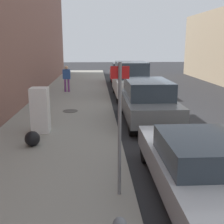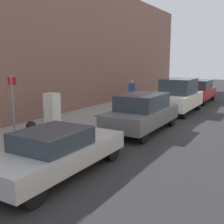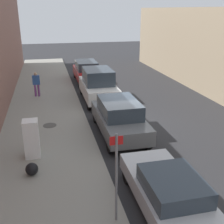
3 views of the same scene
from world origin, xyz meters
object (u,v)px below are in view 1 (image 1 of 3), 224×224
pedestrian_walking_far (67,77)px  parked_sedan_silver (198,165)px  trash_bag (32,139)px  parked_suv_gray (147,101)px  parked_suv_red (123,74)px  discarded_refrigerator (40,110)px  street_sign_post (120,124)px  parked_van_white (131,80)px

pedestrian_walking_far → parked_sedan_silver: size_ratio=0.36×
parked_sedan_silver → trash_bag: bearing=144.4°
parked_suv_gray → parked_suv_red: (0.00, 11.04, 0.01)m
trash_bag → parked_suv_gray: 5.12m
discarded_refrigerator → trash_bag: (0.00, -1.42, -0.56)m
pedestrian_walking_far → parked_sedan_silver: (4.05, -13.09, -0.41)m
street_sign_post → parked_suv_red: size_ratio=0.57×
street_sign_post → parked_van_white: street_sign_post is taller
trash_bag → parked_suv_red: size_ratio=0.10×
pedestrian_walking_far → parked_suv_red: size_ratio=0.35×
parked_suv_gray → parked_van_white: 5.64m
pedestrian_walking_far → parked_suv_gray: size_ratio=0.35×
discarded_refrigerator → parked_suv_red: bearing=72.1°
trash_bag → parked_van_white: parked_van_white is taller
parked_suv_gray → discarded_refrigerator: bearing=-158.4°
pedestrian_walking_far → discarded_refrigerator: bearing=-117.5°
trash_bag → discarded_refrigerator: bearing=90.0°
street_sign_post → parked_suv_gray: size_ratio=0.57×
street_sign_post → discarded_refrigerator: bearing=118.9°
trash_bag → parked_sedan_silver: (4.09, -2.92, 0.34)m
discarded_refrigerator → pedestrian_walking_far: bearing=89.7°
street_sign_post → pedestrian_walking_far: size_ratio=1.61×
discarded_refrigerator → parked_van_white: 8.32m
street_sign_post → parked_suv_gray: (1.66, 6.02, -0.75)m
parked_suv_gray → parked_suv_red: size_ratio=1.00×
pedestrian_walking_far → parked_van_white: 4.31m
street_sign_post → trash_bag: 4.06m
pedestrian_walking_far → parked_van_white: bearing=-47.5°
discarded_refrigerator → parked_suv_gray: 4.40m
trash_bag → pedestrian_walking_far: (0.04, 10.17, 0.75)m
pedestrian_walking_far → parked_suv_gray: bearing=-87.6°
discarded_refrigerator → parked_sedan_silver: 5.97m
discarded_refrigerator → pedestrian_walking_far: 8.75m
street_sign_post → parked_van_white: (1.66, 11.66, -0.58)m
discarded_refrigerator → parked_van_white: parked_van_white is taller
street_sign_post → parked_suv_gray: street_sign_post is taller
parked_sedan_silver → street_sign_post: bearing=-177.9°
pedestrian_walking_far → parked_van_white: parked_van_white is taller
pedestrian_walking_far → parked_sedan_silver: pedestrian_walking_far is taller
street_sign_post → pedestrian_walking_far: 13.38m
parked_suv_gray → trash_bag: bearing=-143.4°
pedestrian_walking_far → parked_suv_gray: 8.20m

